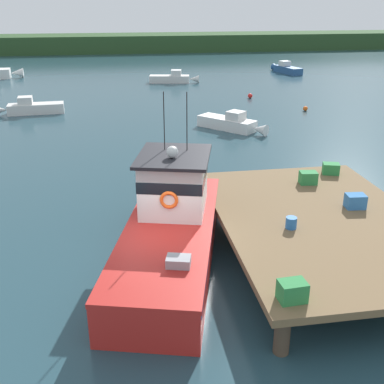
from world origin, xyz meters
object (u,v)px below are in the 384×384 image
crate_stack_mid_dock (308,178)px  crate_single_far (331,169)px  moored_boat_mid_harbor (31,108)px  crate_stack_near_edge (355,201)px  moored_boat_far_right (231,123)px  moored_boat_near_channel (286,69)px  crate_single_by_cleat (292,291)px  bait_bucket (291,223)px  moored_boat_off_the_point (173,78)px  main_fishing_boat (172,223)px  mooring_buoy_outer (250,96)px  mooring_buoy_spare_mooring (305,109)px

crate_stack_mid_dock → crate_single_far: 1.49m
moored_boat_mid_harbor → crate_stack_near_edge: bearing=-57.9°
moored_boat_far_right → moored_boat_near_channel: 24.72m
crate_single_by_cleat → moored_boat_far_right: 19.18m
bait_bucket → moored_boat_near_channel: bearing=70.5°
crate_stack_near_edge → moored_boat_off_the_point: 32.10m
main_fishing_boat → moored_boat_far_right: bearing=69.6°
crate_single_far → mooring_buoy_outer: size_ratio=1.63×
crate_stack_mid_dock → mooring_buoy_spare_mooring: crate_stack_mid_dock is taller
bait_bucket → moored_boat_near_channel: 39.78m
mooring_buoy_spare_mooring → moored_boat_mid_harbor: bearing=173.4°
moored_boat_mid_harbor → moored_boat_far_right: size_ratio=1.17×
bait_bucket → moored_boat_far_right: bait_bucket is taller
moored_boat_off_the_point → moored_boat_far_right: bearing=-85.6°
crate_stack_near_edge → moored_boat_near_channel: bearing=73.5°
crate_single_far → mooring_buoy_outer: crate_single_far is taller
bait_bucket → mooring_buoy_spare_mooring: bait_bucket is taller
crate_single_by_cleat → moored_boat_off_the_point: 36.53m
main_fishing_boat → crate_stack_mid_dock: 5.58m
crate_single_by_cleat → moored_boat_mid_harbor: 26.96m
main_fishing_boat → crate_stack_near_edge: (5.83, -0.18, 0.42)m
crate_stack_mid_dock → crate_single_far: (1.24, 0.83, -0.02)m
main_fishing_boat → bait_bucket: bearing=-20.4°
crate_single_by_cleat → crate_single_far: bearing=60.2°
moored_boat_mid_harbor → moored_boat_near_channel: (23.85, 15.60, 0.01)m
crate_single_by_cleat → moored_boat_off_the_point: crate_single_by_cleat is taller
crate_single_far → crate_single_by_cleat: size_ratio=1.00×
main_fishing_boat → bait_bucket: size_ratio=29.24×
moored_boat_far_right → mooring_buoy_outer: size_ratio=10.81×
crate_stack_mid_dock → moored_boat_near_channel: crate_stack_mid_dock is taller
bait_bucket → moored_boat_mid_harbor: bearing=115.8°
crate_single_by_cleat → bait_bucket: size_ratio=1.76×
crate_stack_mid_dock → crate_stack_near_edge: (0.66, -2.24, 0.00)m
mooring_buoy_spare_mooring → moored_boat_far_right: bearing=-146.8°
crate_single_by_cleat → moored_boat_far_right: size_ratio=0.15×
mooring_buoy_spare_mooring → crate_stack_mid_dock: bearing=-111.7°
main_fishing_boat → moored_boat_mid_harbor: 21.89m
crate_stack_near_edge → moored_boat_far_right: size_ratio=0.15×
crate_stack_near_edge → moored_boat_near_channel: (10.78, 36.43, -1.01)m
crate_stack_near_edge → crate_single_by_cleat: bearing=-130.0°
moored_boat_far_right → crate_stack_near_edge: bearing=-88.0°
crate_stack_mid_dock → moored_boat_near_channel: 36.06m
main_fishing_boat → moored_boat_off_the_point: size_ratio=2.11×
bait_bucket → moored_boat_mid_harbor: (-10.56, 21.89, -0.97)m
crate_single_far → mooring_buoy_spare_mooring: 16.47m
moored_boat_mid_harbor → moored_boat_off_the_point: 15.84m
bait_bucket → main_fishing_boat: bearing=159.6°
moored_boat_far_right → mooring_buoy_outer: moored_boat_far_right is taller
main_fishing_boat → moored_boat_mid_harbor: size_ratio=2.12×
moored_boat_off_the_point → moored_boat_near_channel: moored_boat_near_channel is taller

